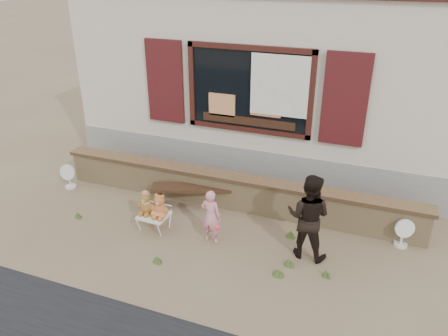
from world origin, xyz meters
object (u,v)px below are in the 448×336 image
at_px(bench, 196,191).
at_px(teddy_bear_right, 160,205).
at_px(teddy_bear_left, 146,202).
at_px(folding_chair, 154,216).
at_px(child, 211,216).
at_px(adult, 308,217).

distance_m(bench, teddy_bear_right, 1.06).
bearing_deg(teddy_bear_right, bench, 80.71).
bearing_deg(teddy_bear_right, teddy_bear_left, 180.00).
relative_size(bench, teddy_bear_left, 3.96).
distance_m(folding_chair, teddy_bear_left, 0.28).
relative_size(folding_chair, child, 0.53).
bearing_deg(teddy_bear_left, adult, 6.85).
bearing_deg(teddy_bear_left, folding_chair, 0.00).
distance_m(child, adult, 1.59).
xyz_separation_m(child, adult, (1.56, 0.19, 0.23)).
xyz_separation_m(bench, child, (0.72, -0.98, 0.17)).
height_order(teddy_bear_right, adult, adult).
bearing_deg(folding_chair, child, 3.88).
relative_size(teddy_bear_left, teddy_bear_right, 0.96).
relative_size(teddy_bear_left, adult, 0.30).
distance_m(teddy_bear_left, adult, 2.78).
height_order(bench, teddy_bear_left, teddy_bear_left).
relative_size(folding_chair, teddy_bear_right, 1.15).
bearing_deg(bench, teddy_bear_right, -121.75).
bearing_deg(child, teddy_bear_right, 6.65).
height_order(bench, folding_chair, bench).
distance_m(teddy_bear_right, adult, 2.51).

